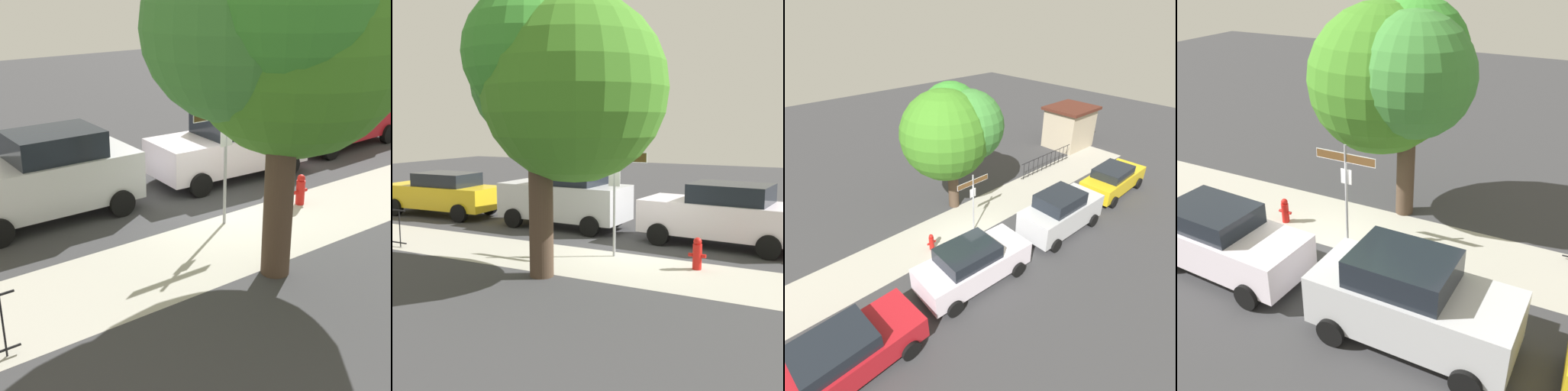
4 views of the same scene
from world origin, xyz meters
TOP-DOWN VIEW (x-y plane):
  - ground_plane at (0.00, 0.00)m, footprint 60.00×60.00m
  - sidewalk_strip at (2.00, 1.30)m, footprint 24.00×2.60m
  - street_sign at (0.29, 0.40)m, footprint 1.77×0.07m
  - shade_tree at (0.66, 2.34)m, footprint 4.84×4.16m
  - car_red at (-7.04, -2.41)m, footprint 4.55×2.13m
  - car_white at (-1.93, -2.10)m, footprint 4.58×2.17m
  - car_silver at (3.35, -2.31)m, footprint 4.31×2.04m
  - car_yellow at (8.60, -2.12)m, footprint 4.53×2.09m
  - iron_fence at (8.30, 2.30)m, footprint 4.92×0.04m
  - utility_shed at (12.76, 3.80)m, footprint 3.33×2.96m
  - fire_hydrant at (-1.99, 0.60)m, footprint 0.42×0.22m

SIDE VIEW (x-z plane):
  - ground_plane at x=0.00m, z-range 0.00..0.00m
  - sidewalk_strip at x=2.00m, z-range 0.00..0.00m
  - fire_hydrant at x=-1.99m, z-range -0.01..0.77m
  - iron_fence at x=8.30m, z-range 0.02..1.09m
  - car_red at x=-7.04m, z-range 0.03..1.61m
  - car_yellow at x=8.60m, z-range 0.03..1.65m
  - car_white at x=-1.93m, z-range 0.01..1.81m
  - car_silver at x=3.35m, z-range -0.01..2.06m
  - utility_shed at x=12.76m, z-range 0.03..3.01m
  - street_sign at x=0.29m, z-range 0.62..3.59m
  - shade_tree at x=0.66m, z-range 1.19..7.61m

